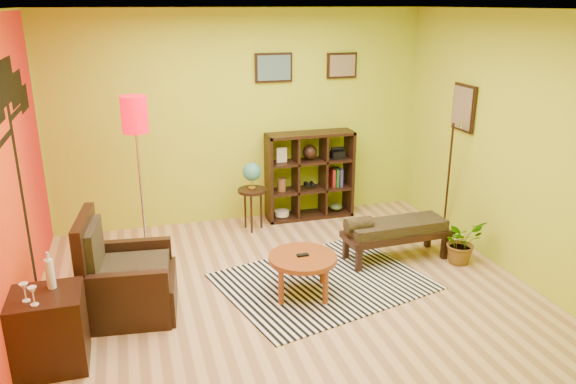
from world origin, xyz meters
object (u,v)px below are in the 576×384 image
object	(u,v)px
floor_lamp	(136,130)
armchair	(125,283)
side_cabinet	(50,330)
cube_shelf	(311,175)
globe_table	(252,180)
bench	(394,230)
potted_plant	(461,246)
coffee_table	(303,261)

from	to	relation	value
floor_lamp	armchair	bearing A→B (deg)	-102.89
side_cabinet	cube_shelf	size ratio (longest dim) A/B	0.81
globe_table	armchair	bearing A→B (deg)	-134.13
bench	potted_plant	bearing A→B (deg)	-22.25
side_cabinet	potted_plant	world-z (taller)	side_cabinet
floor_lamp	bench	world-z (taller)	floor_lamp
potted_plant	side_cabinet	bearing A→B (deg)	-169.80
potted_plant	coffee_table	bearing A→B (deg)	-174.02
floor_lamp	cube_shelf	bearing A→B (deg)	21.12
floor_lamp	bench	xyz separation A→B (m)	(2.76, -0.71, -1.19)
armchair	floor_lamp	bearing A→B (deg)	77.11
coffee_table	cube_shelf	xyz separation A→B (m)	(0.78, 2.09, 0.23)
armchair	side_cabinet	size ratio (longest dim) A/B	1.04
coffee_table	globe_table	world-z (taller)	globe_table
floor_lamp	globe_table	bearing A→B (deg)	24.21
side_cabinet	cube_shelf	world-z (taller)	cube_shelf
bench	globe_table	bearing A→B (deg)	135.58
cube_shelf	potted_plant	distance (m)	2.27
globe_table	cube_shelf	bearing A→B (deg)	15.97
floor_lamp	bench	bearing A→B (deg)	-14.41
armchair	side_cabinet	xyz separation A→B (m)	(-0.59, -0.72, 0.03)
globe_table	bench	distance (m)	1.94
armchair	potted_plant	size ratio (longest dim) A/B	1.93
coffee_table	globe_table	xyz separation A→B (m)	(-0.10, 1.84, 0.32)
coffee_table	side_cabinet	size ratio (longest dim) A/B	0.72
coffee_table	side_cabinet	world-z (taller)	side_cabinet
coffee_table	cube_shelf	world-z (taller)	cube_shelf
armchair	floor_lamp	size ratio (longest dim) A/B	0.52
side_cabinet	bench	bearing A→B (deg)	16.55
coffee_table	potted_plant	world-z (taller)	coffee_table
armchair	bench	xyz separation A→B (m)	(3.00, 0.35, 0.06)
cube_shelf	potted_plant	size ratio (longest dim) A/B	2.29
armchair	floor_lamp	world-z (taller)	floor_lamp
coffee_table	bench	size ratio (longest dim) A/B	0.55
bench	potted_plant	xyz separation A→B (m)	(0.72, -0.29, -0.16)
potted_plant	cube_shelf	bearing A→B (deg)	122.49
coffee_table	globe_table	bearing A→B (deg)	93.26
cube_shelf	bench	bearing A→B (deg)	-73.11
cube_shelf	globe_table	bearing A→B (deg)	-164.03
potted_plant	globe_table	bearing A→B (deg)	141.93
coffee_table	armchair	world-z (taller)	armchair
cube_shelf	bench	xyz separation A→B (m)	(0.48, -1.59, -0.23)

